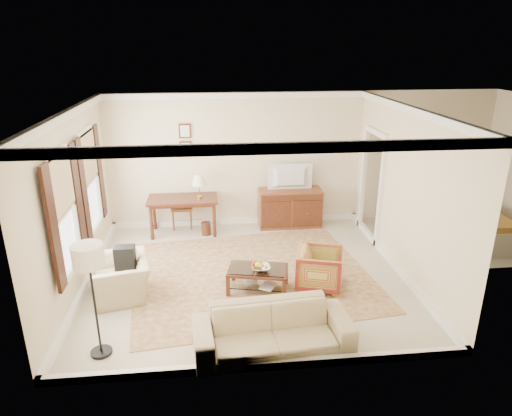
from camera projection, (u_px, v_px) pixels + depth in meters
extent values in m
cube|color=beige|center=(247.00, 275.00, 8.04)|extent=(5.50, 5.00, 0.01)
cube|color=white|center=(245.00, 109.00, 7.04)|extent=(5.50, 5.00, 0.01)
cube|color=beige|center=(236.00, 161.00, 9.87)|extent=(5.50, 0.01, 2.90)
cube|color=beige|center=(265.00, 268.00, 5.20)|extent=(5.50, 0.01, 2.90)
cube|color=beige|center=(74.00, 204.00, 7.26)|extent=(0.01, 5.00, 2.90)
cube|color=beige|center=(406.00, 192.00, 7.81)|extent=(0.01, 5.00, 2.90)
cube|color=beige|center=(444.00, 239.00, 9.53)|extent=(3.00, 2.70, 0.01)
cube|color=brown|center=(251.00, 275.00, 8.05)|extent=(4.44, 3.94, 0.01)
cube|color=#502517|center=(183.00, 199.00, 9.56)|extent=(1.45, 0.72, 0.05)
cylinder|color=#502517|center=(151.00, 223.00, 9.37)|extent=(0.07, 0.07, 0.74)
cylinder|color=#502517|center=(214.00, 220.00, 9.50)|extent=(0.07, 0.07, 0.74)
cylinder|color=#502517|center=(154.00, 213.00, 9.89)|extent=(0.07, 0.07, 0.74)
cylinder|color=#502517|center=(214.00, 211.00, 10.02)|extent=(0.07, 0.07, 0.74)
cube|color=brown|center=(290.00, 208.00, 10.07)|extent=(1.37, 0.53, 0.84)
imported|color=black|center=(291.00, 169.00, 9.74)|extent=(0.92, 0.53, 0.12)
cube|color=#502517|center=(258.00, 270.00, 7.44)|extent=(1.06, 0.77, 0.04)
cube|color=silver|center=(258.00, 268.00, 7.43)|extent=(0.99, 0.69, 0.01)
cube|color=silver|center=(258.00, 283.00, 7.52)|extent=(0.97, 0.67, 0.02)
cube|color=#502517|center=(228.00, 286.00, 7.32)|extent=(0.07, 0.07, 0.37)
cube|color=#502517|center=(284.00, 290.00, 7.22)|extent=(0.07, 0.07, 0.37)
cube|color=#502517|center=(233.00, 271.00, 7.79)|extent=(0.07, 0.07, 0.37)
cube|color=#502517|center=(286.00, 274.00, 7.69)|extent=(0.07, 0.07, 0.37)
imported|color=silver|center=(261.00, 267.00, 7.34)|extent=(0.42, 0.42, 0.10)
imported|color=brown|center=(244.00, 280.00, 7.56)|extent=(0.28, 0.04, 0.38)
imported|color=brown|center=(262.00, 284.00, 7.42)|extent=(0.25, 0.16, 0.38)
imported|color=maroon|center=(320.00, 267.00, 7.55)|extent=(0.86, 0.89, 0.75)
imported|color=tan|center=(121.00, 272.00, 7.27)|extent=(0.83, 1.09, 0.85)
cube|color=black|center=(125.00, 255.00, 7.30)|extent=(0.25, 0.34, 0.40)
imported|color=tan|center=(273.00, 323.00, 5.98)|extent=(2.13, 0.78, 0.81)
cylinder|color=black|center=(102.00, 352.00, 6.03)|extent=(0.28, 0.28, 0.04)
cylinder|color=black|center=(95.00, 309.00, 5.80)|extent=(0.03, 0.03, 1.32)
cylinder|color=silver|center=(88.00, 256.00, 5.54)|extent=(0.39, 0.39, 0.28)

